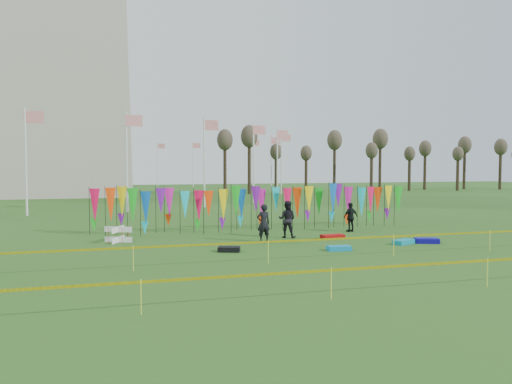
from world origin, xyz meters
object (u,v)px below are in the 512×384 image
object	(u,v)px
person_left	(264,223)
kite_bag_black	(229,249)
person_mid	(287,219)
person_right	(351,217)
box_kite	(118,234)
kite_bag_blue	(427,241)
kite_bag_teal	(404,242)
kite_bag_turquoise	(339,248)
kite_bag_red	(333,237)

from	to	relation	value
person_left	kite_bag_black	world-z (taller)	person_left
person_mid	person_right	size ratio (longest dim) A/B	1.16
box_kite	person_right	world-z (taller)	person_right
person_right	person_mid	bearing A→B (deg)	3.12
person_left	person_mid	size ratio (longest dim) A/B	0.97
kite_bag_blue	kite_bag_black	distance (m)	9.65
person_mid	kite_bag_black	world-z (taller)	person_mid
person_left	kite_bag_teal	distance (m)	6.69
person_mid	person_right	bearing A→B (deg)	-132.60
person_left	kite_bag_blue	distance (m)	7.86
kite_bag_turquoise	kite_bag_blue	bearing A→B (deg)	8.86
person_left	kite_bag_red	xyz separation A→B (m)	(3.68, 0.05, -0.82)
person_right	kite_bag_blue	world-z (taller)	person_right
kite_bag_blue	kite_bag_black	size ratio (longest dim) A/B	1.18
kite_bag_red	kite_bag_black	xyz separation A→B (m)	(-5.90, -2.27, -0.00)
person_right	kite_bag_blue	distance (m)	5.06
kite_bag_black	kite_bag_teal	world-z (taller)	kite_bag_black
kite_bag_blue	person_right	bearing A→B (deg)	108.95
person_mid	kite_bag_turquoise	distance (m)	4.48
box_kite	kite_bag_blue	xyz separation A→B (m)	(14.20, -4.20, -0.28)
person_mid	kite_bag_black	distance (m)	5.11
person_mid	person_right	world-z (taller)	person_mid
kite_bag_blue	kite_bag_black	bearing A→B (deg)	178.49
person_left	kite_bag_turquoise	bearing A→B (deg)	120.66
kite_bag_teal	person_left	bearing A→B (deg)	158.26
kite_bag_turquoise	kite_bag_black	world-z (taller)	kite_bag_black
box_kite	kite_bag_red	world-z (taller)	box_kite
person_mid	kite_bag_red	world-z (taller)	person_mid
person_left	person_right	bearing A→B (deg)	-165.18
kite_bag_turquoise	kite_bag_blue	size ratio (longest dim) A/B	0.93
kite_bag_turquoise	kite_bag_black	xyz separation A→B (m)	(-4.69, 1.03, 0.01)
box_kite	kite_bag_turquoise	xyz separation A→B (m)	(9.24, -4.97, -0.29)
box_kite	kite_bag_teal	distance (m)	13.61
kite_bag_red	kite_bag_blue	bearing A→B (deg)	-33.95
kite_bag_blue	kite_bag_red	bearing A→B (deg)	146.05
kite_bag_blue	kite_bag_black	xyz separation A→B (m)	(-9.64, 0.25, -0.01)
kite_bag_turquoise	box_kite	bearing A→B (deg)	151.73
kite_bag_blue	kite_bag_teal	xyz separation A→B (m)	(-1.26, 0.01, -0.01)
kite_bag_blue	kite_bag_red	world-z (taller)	kite_bag_blue
person_right	person_left	bearing A→B (deg)	8.60
box_kite	kite_bag_black	world-z (taller)	box_kite
person_left	kite_bag_red	size ratio (longest dim) A/B	1.57
box_kite	person_left	size ratio (longest dim) A/B	0.43
kite_bag_blue	kite_bag_teal	bearing A→B (deg)	179.60
person_right	kite_bag_turquoise	distance (m)	6.48
kite_bag_red	kite_bag_black	size ratio (longest dim) A/B	1.27
person_mid	kite_bag_black	bearing A→B (deg)	72.24
person_left	kite_bag_turquoise	xyz separation A→B (m)	(2.46, -3.24, -0.82)
box_kite	kite_bag_red	size ratio (longest dim) A/B	0.68
person_right	kite_bag_turquoise	bearing A→B (deg)	46.06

